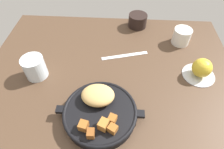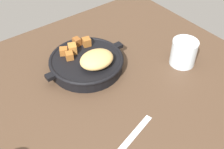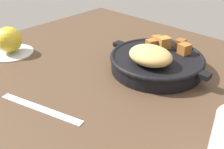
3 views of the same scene
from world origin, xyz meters
TOP-DOWN VIEW (x-y plane):
  - ground_plane at (0.00, 0.00)cm, footprint 98.50×88.09cm
  - cast_iron_skillet at (-1.76, -12.89)cm, footprint 27.52×23.21cm
  - butter_knife at (5.63, 15.88)cm, footprint 19.46×6.78cm
  - water_glass_short at (-27.53, 3.09)cm, footprint 8.05×8.05cm

SIDE VIEW (x-z plane):
  - ground_plane at x=0.00cm, z-range -2.40..0.00cm
  - butter_knife at x=5.63cm, z-range 0.00..0.36cm
  - cast_iron_skillet at x=-1.76cm, z-range -1.15..6.78cm
  - water_glass_short at x=-27.53cm, z-range 0.00..8.38cm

